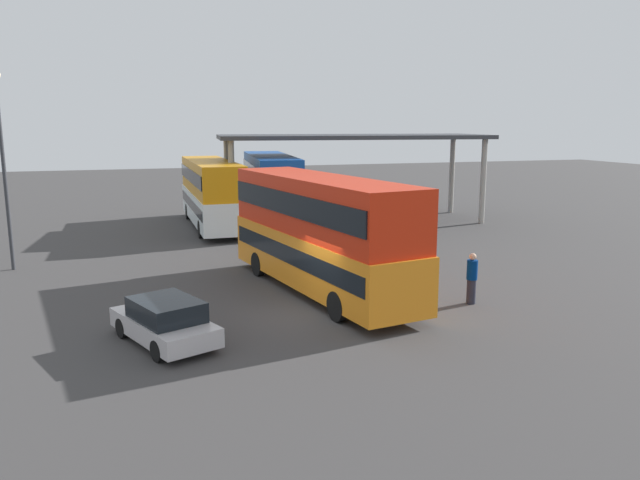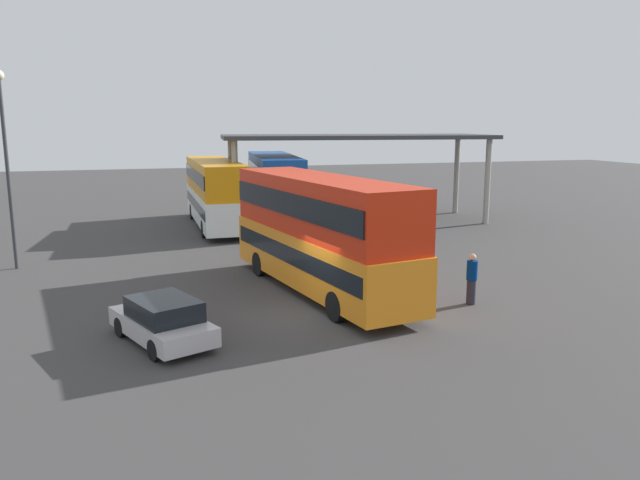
{
  "view_description": "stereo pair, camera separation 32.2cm",
  "coord_description": "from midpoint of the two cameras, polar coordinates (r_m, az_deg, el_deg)",
  "views": [
    {
      "loc": [
        -5.68,
        -18.66,
        6.32
      ],
      "look_at": [
        1.02,
        2.72,
        2.0
      ],
      "focal_mm": 34.21,
      "sensor_mm": 36.0,
      "label": 1
    },
    {
      "loc": [
        -5.37,
        -18.76,
        6.32
      ],
      "look_at": [
        1.02,
        2.72,
        2.0
      ],
      "focal_mm": 34.21,
      "sensor_mm": 36.0,
      "label": 2
    }
  ],
  "objects": [
    {
      "name": "depot_canopy",
      "position": [
        39.32,
        2.88,
        9.23
      ],
      "size": [
        17.48,
        7.69,
        5.57
      ],
      "rotation": [
        0.0,
        0.0,
        -0.1
      ],
      "color": "#33353A",
      "rests_on": "ground_plane"
    },
    {
      "name": "double_decker_mid_row",
      "position": [
        39.32,
        -4.87,
        5.09
      ],
      "size": [
        3.74,
        11.78,
        4.3
      ],
      "rotation": [
        0.0,
        0.0,
        1.47
      ],
      "color": "white",
      "rests_on": "ground_plane"
    },
    {
      "name": "ground_plane",
      "position": [
        20.51,
        -0.91,
        -7.04
      ],
      "size": [
        140.0,
        140.0,
        0.0
      ],
      "primitive_type": "plane",
      "color": "#3C3A3A"
    },
    {
      "name": "pedestrian_waiting",
      "position": [
        22.16,
        13.61,
        -3.51
      ],
      "size": [
        0.38,
        0.38,
        1.83
      ],
      "rotation": [
        0.0,
        0.0,
        6.18
      ],
      "color": "#262633",
      "rests_on": "ground_plane"
    },
    {
      "name": "lamppost_tall",
      "position": [
        29.29,
        -27.89,
        7.63
      ],
      "size": [
        0.44,
        0.44,
        8.48
      ],
      "color": "#33353A",
      "rests_on": "ground_plane"
    },
    {
      "name": "double_decker_near_canopy",
      "position": [
        37.93,
        -10.36,
        4.56
      ],
      "size": [
        2.56,
        11.54,
        4.06
      ],
      "rotation": [
        0.0,
        0.0,
        1.58
      ],
      "color": "white",
      "rests_on": "ground_plane"
    },
    {
      "name": "parked_hatchback",
      "position": [
        18.38,
        -14.8,
        -7.36
      ],
      "size": [
        3.07,
        4.26,
        1.35
      ],
      "rotation": [
        0.0,
        0.0,
        1.96
      ],
      "color": "#BFBABD",
      "rests_on": "ground_plane"
    },
    {
      "name": "double_decker_main",
      "position": [
        22.75,
        -0.42,
        0.97
      ],
      "size": [
        4.45,
        11.19,
        4.37
      ],
      "rotation": [
        0.0,
        0.0,
        1.75
      ],
      "color": "orange",
      "rests_on": "ground_plane"
    }
  ]
}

